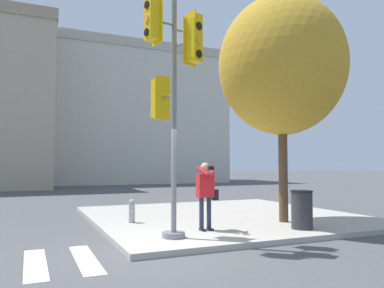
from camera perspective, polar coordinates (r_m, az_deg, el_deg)
ground_plane at (r=7.63m, az=-6.56°, el=-16.15°), size 160.00×160.00×0.00m
sidewalk_corner at (r=12.15m, az=4.64°, el=-10.95°), size 8.00×8.00×0.13m
traffic_signal_pole at (r=8.50m, az=-2.65°, el=10.83°), size 1.44×1.39×5.61m
person_photographer at (r=9.18m, az=2.15°, el=-6.97°), size 0.58×0.54×1.64m
street_tree at (r=11.14m, az=13.52°, el=11.49°), size 3.59×3.59×6.37m
fire_hydrant at (r=10.54m, az=-9.15°, el=-10.04°), size 0.17×0.23×0.64m
trash_bin at (r=9.79m, az=16.39°, el=-9.57°), size 0.54×0.54×0.94m
building_right at (r=37.04m, az=-9.07°, el=4.08°), size 16.77×9.25×12.64m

